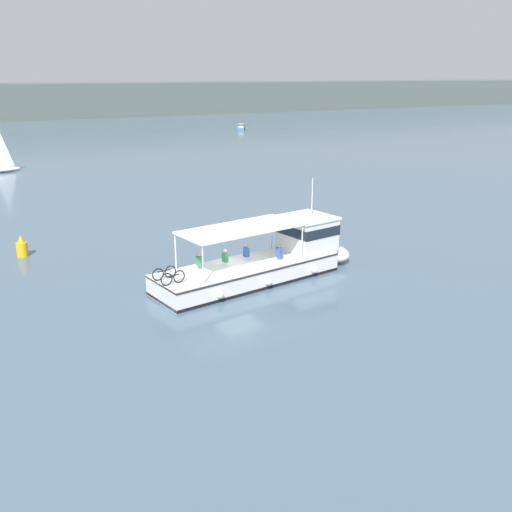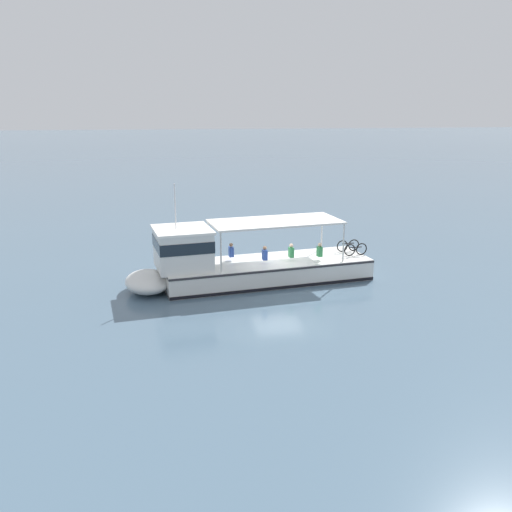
# 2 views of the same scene
# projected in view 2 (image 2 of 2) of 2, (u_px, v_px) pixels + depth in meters

# --- Properties ---
(ground_plane) EXTENTS (400.00, 400.00, 0.00)m
(ground_plane) POSITION_uv_depth(u_px,v_px,m) (278.00, 281.00, 28.88)
(ground_plane) COLOR slate
(ferry_main) EXTENTS (13.03, 4.92, 5.32)m
(ferry_main) POSITION_uv_depth(u_px,v_px,m) (237.00, 265.00, 28.18)
(ferry_main) COLOR white
(ferry_main) RESTS_ON ground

